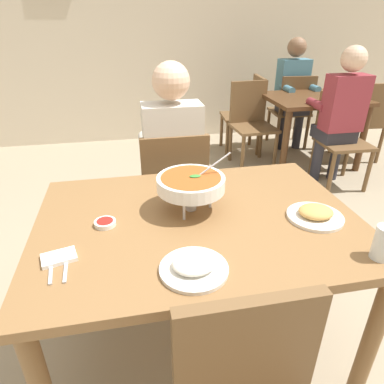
# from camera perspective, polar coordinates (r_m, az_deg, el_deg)

# --- Properties ---
(ground_plane) EXTENTS (16.00, 16.00, 0.00)m
(ground_plane) POSITION_cam_1_polar(r_m,az_deg,el_deg) (1.99, 0.91, -23.01)
(ground_plane) COLOR gray
(cafe_rear_partition) EXTENTS (10.00, 0.10, 3.00)m
(cafe_rear_partition) POSITION_cam_1_polar(r_m,az_deg,el_deg) (4.68, -8.74, 26.77)
(cafe_rear_partition) COLOR beige
(cafe_rear_partition) RESTS_ON ground_plane
(dining_table_main) EXTENTS (1.39, 0.99, 0.75)m
(dining_table_main) POSITION_cam_1_polar(r_m,az_deg,el_deg) (1.54, 1.08, -7.34)
(dining_table_main) COLOR brown
(dining_table_main) RESTS_ON ground_plane
(chair_diner_main) EXTENTS (0.44, 0.44, 0.90)m
(chair_diner_main) POSITION_cam_1_polar(r_m,az_deg,el_deg) (2.28, -3.07, 0.70)
(chair_diner_main) COLOR brown
(chair_diner_main) RESTS_ON ground_plane
(diner_main) EXTENTS (0.40, 0.45, 1.31)m
(diner_main) POSITION_cam_1_polar(r_m,az_deg,el_deg) (2.22, -3.34, 6.53)
(diner_main) COLOR #2D2D38
(diner_main) RESTS_ON ground_plane
(curry_bowl) EXTENTS (0.33, 0.30, 0.26)m
(curry_bowl) POSITION_cam_1_polar(r_m,az_deg,el_deg) (1.49, -0.18, 1.40)
(curry_bowl) COLOR silver
(curry_bowl) RESTS_ON dining_table_main
(rice_plate) EXTENTS (0.24, 0.24, 0.06)m
(rice_plate) POSITION_cam_1_polar(r_m,az_deg,el_deg) (1.20, 0.31, -12.27)
(rice_plate) COLOR white
(rice_plate) RESTS_ON dining_table_main
(appetizer_plate) EXTENTS (0.24, 0.24, 0.06)m
(appetizer_plate) POSITION_cam_1_polar(r_m,az_deg,el_deg) (1.57, 19.88, -3.48)
(appetizer_plate) COLOR white
(appetizer_plate) RESTS_ON dining_table_main
(sauce_dish) EXTENTS (0.09, 0.09, 0.02)m
(sauce_dish) POSITION_cam_1_polar(r_m,az_deg,el_deg) (1.48, -14.29, -5.00)
(sauce_dish) COLOR white
(sauce_dish) RESTS_ON dining_table_main
(napkin_folded) EXTENTS (0.14, 0.11, 0.02)m
(napkin_folded) POSITION_cam_1_polar(r_m,az_deg,el_deg) (1.34, -21.30, -10.13)
(napkin_folded) COLOR white
(napkin_folded) RESTS_ON dining_table_main
(fork_utensil) EXTENTS (0.03, 0.17, 0.01)m
(fork_utensil) POSITION_cam_1_polar(r_m,az_deg,el_deg) (1.31, -22.45, -11.63)
(fork_utensil) COLOR silver
(fork_utensil) RESTS_ON dining_table_main
(spoon_utensil) EXTENTS (0.02, 0.17, 0.01)m
(spoon_utensil) POSITION_cam_1_polar(r_m,az_deg,el_deg) (1.30, -20.26, -11.53)
(spoon_utensil) COLOR silver
(spoon_utensil) RESTS_ON dining_table_main
(drink_glass) EXTENTS (0.07, 0.07, 0.13)m
(drink_glass) POSITION_cam_1_polar(r_m,az_deg,el_deg) (1.41, 29.23, -7.65)
(drink_glass) COLOR silver
(drink_glass) RESTS_ON dining_table_main
(dining_table_far) EXTENTS (1.00, 0.80, 0.75)m
(dining_table_far) POSITION_cam_1_polar(r_m,az_deg,el_deg) (4.06, 19.42, 12.88)
(dining_table_far) COLOR #51331C
(dining_table_far) RESTS_ON ground_plane
(chair_bg_left) EXTENTS (0.46, 0.46, 0.90)m
(chair_bg_left) POSITION_cam_1_polar(r_m,az_deg,el_deg) (3.68, 23.46, 9.00)
(chair_bg_left) COLOR brown
(chair_bg_left) RESTS_ON ground_plane
(chair_bg_middle) EXTENTS (0.47, 0.47, 0.90)m
(chair_bg_middle) POSITION_cam_1_polar(r_m,az_deg,el_deg) (4.54, 16.43, 13.35)
(chair_bg_middle) COLOR brown
(chair_bg_middle) RESTS_ON ground_plane
(chair_bg_right) EXTENTS (0.47, 0.47, 0.90)m
(chair_bg_right) POSITION_cam_1_polar(r_m,az_deg,el_deg) (4.37, 26.97, 10.96)
(chair_bg_right) COLOR brown
(chair_bg_right) RESTS_ON ground_plane
(chair_bg_corner) EXTENTS (0.48, 0.48, 0.90)m
(chair_bg_corner) POSITION_cam_1_polar(r_m,az_deg,el_deg) (4.30, 9.39, 13.33)
(chair_bg_corner) COLOR brown
(chair_bg_corner) RESTS_ON ground_plane
(chair_bg_window) EXTENTS (0.46, 0.46, 0.90)m
(chair_bg_window) POSITION_cam_1_polar(r_m,az_deg,el_deg) (3.92, 9.80, 11.92)
(chair_bg_window) COLOR brown
(chair_bg_window) RESTS_ON ground_plane
(patron_bg_left) EXTENTS (0.40, 0.45, 1.31)m
(patron_bg_left) POSITION_cam_1_polar(r_m,az_deg,el_deg) (3.55, 23.57, 12.39)
(patron_bg_left) COLOR #2D2D38
(patron_bg_left) RESTS_ON ground_plane
(patron_bg_middle) EXTENTS (0.40, 0.45, 1.31)m
(patron_bg_middle) POSITION_cam_1_polar(r_m,az_deg,el_deg) (4.51, 16.51, 16.32)
(patron_bg_middle) COLOR #2D2D38
(patron_bg_middle) RESTS_ON ground_plane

